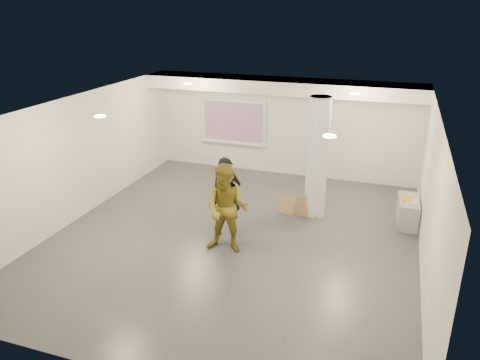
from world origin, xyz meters
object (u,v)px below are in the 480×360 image
at_px(column, 317,158).
at_px(man, 227,209).
at_px(credenza, 408,211).
at_px(projection_screen, 233,122).
at_px(woman, 226,197).

bearing_deg(column, man, -120.60).
xyz_separation_m(credenza, man, (-3.66, -2.63, 0.66)).
relative_size(projection_screen, credenza, 1.93).
bearing_deg(credenza, man, -147.64).
xyz_separation_m(projection_screen, credenza, (5.32, -2.45, -1.21)).
height_order(column, man, column).
distance_m(projection_screen, woman, 4.56).
distance_m(projection_screen, credenza, 5.98).
bearing_deg(man, woman, 107.68).
bearing_deg(projection_screen, credenza, -24.75).
xyz_separation_m(column, man, (-1.44, -2.43, -0.52)).
height_order(projection_screen, man, projection_screen).
distance_m(column, projection_screen, 4.08).
distance_m(credenza, woman, 4.41).
relative_size(column, projection_screen, 1.43).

